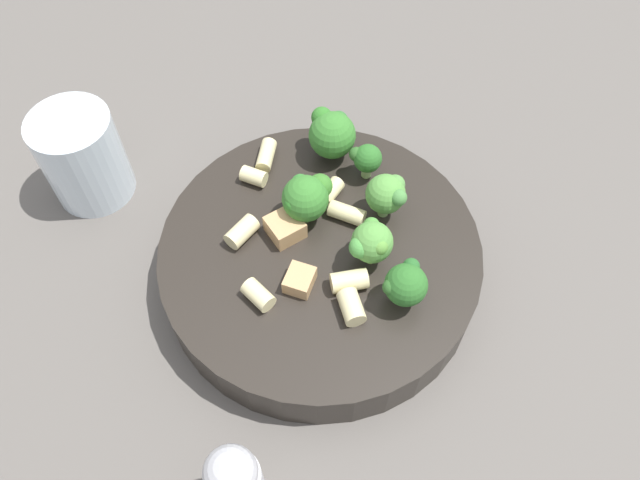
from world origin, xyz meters
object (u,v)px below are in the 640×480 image
Objects in this scene: broccoli_floret_2 at (405,284)px; rigatoni_2 at (242,232)px; broccoli_floret_1 at (332,133)px; rigatoni_4 at (349,281)px; rigatoni_1 at (258,295)px; rigatoni_7 at (266,155)px; rigatoni_6 at (347,213)px; pasta_bowl at (320,259)px; broccoli_floret_0 at (387,194)px; rigatoni_0 at (254,176)px; broccoli_floret_5 at (310,196)px; chicken_chunk_0 at (285,227)px; broccoli_floret_3 at (366,158)px; chicken_chunk_1 at (300,280)px; broccoli_floret_4 at (371,242)px; rigatoni_3 at (331,191)px; rigatoni_5 at (348,308)px; drinking_glass at (85,162)px.

broccoli_floret_2 is 1.48× the size of rigatoni_2.
broccoli_floret_1 is 1.64× the size of rigatoni_4.
rigatoni_1 is 0.14m from rigatoni_7.
broccoli_floret_1 is 1.86× the size of rigatoni_1.
pasta_bowl is at bearing -149.55° from rigatoni_6.
rigatoni_0 is (-0.09, 0.07, -0.02)m from broccoli_floret_0.
broccoli_floret_1 is 1.13× the size of broccoli_floret_2.
rigatoni_6 is at bearing 95.98° from broccoli_floret_2.
broccoli_floret_0 is 1.40× the size of rigatoni_7.
chicken_chunk_0 is at bearing -159.39° from broccoli_floret_5.
pasta_bowl is 8.62× the size of rigatoni_7.
broccoli_floret_1 is at bearing 87.70° from broccoli_floret_2.
broccoli_floret_3 is at bearing 40.90° from pasta_bowl.
rigatoni_0 is (-0.07, 0.15, -0.02)m from broccoli_floret_2.
broccoli_floret_0 reaches higher than chicken_chunk_1.
rigatoni_7 is at bearing 46.37° from rigatoni_0.
broccoli_floret_1 is at bearing 47.06° from rigatoni_1.
rigatoni_2 reaches higher than chicken_chunk_1.
broccoli_floret_3 is 1.24× the size of rigatoni_2.
broccoli_floret_0 is at bearing -38.78° from rigatoni_0.
broccoli_floret_4 reaches higher than rigatoni_6.
rigatoni_1 is at bearing -146.60° from broccoli_floret_3.
broccoli_floret_1 is 1.52× the size of rigatoni_7.
rigatoni_7 is 1.15× the size of chicken_chunk_0.
rigatoni_2 reaches higher than rigatoni_0.
rigatoni_3 reaches higher than pasta_bowl.
broccoli_floret_2 is at bearing -92.30° from broccoli_floret_1.
rigatoni_5 is 0.29× the size of drinking_glass.
broccoli_floret_1 reaches higher than rigatoni_3.
rigatoni_5 is at bearing 173.27° from broccoli_floret_2.
rigatoni_1 reaches higher than chicken_chunk_1.
rigatoni_4 reaches higher than rigatoni_7.
broccoli_floret_2 is at bearing -31.76° from chicken_chunk_1.
broccoli_floret_5 is at bearing 20.61° from chicken_chunk_0.
rigatoni_4 is at bearing 63.96° from rigatoni_5.
drinking_glass is at bearing 159.48° from broccoli_floret_1.
broccoli_floret_2 reaches higher than rigatoni_1.
broccoli_floret_4 is (-0.03, -0.08, 0.01)m from broccoli_floret_3.
rigatoni_0 is at bearing 131.86° from rigatoni_6.
drinking_glass reaches higher than rigatoni_2.
broccoli_floret_3 is at bearing 60.49° from rigatoni_5.
rigatoni_7 is (-0.07, 0.09, -0.02)m from broccoli_floret_0.
chicken_chunk_0 is (-0.02, -0.01, -0.02)m from broccoli_floret_5.
broccoli_floret_1 is 1.53× the size of rigatoni_6.
rigatoni_1 is at bearing -128.55° from chicken_chunk_0.
broccoli_floret_3 is at bearing 59.76° from rigatoni_4.
pasta_bowl is 0.07m from rigatoni_1.
broccoli_floret_5 reaches higher than rigatoni_3.
pasta_bowl is 0.08m from broccoli_floret_0.
broccoli_floret_0 is 0.04m from rigatoni_6.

